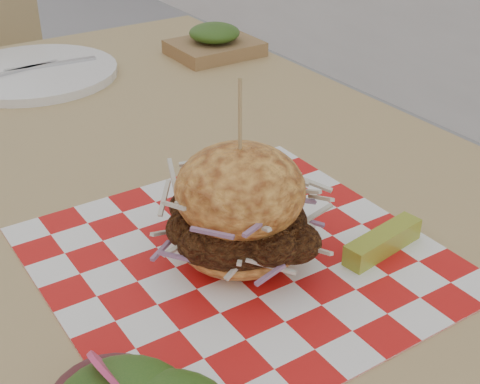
% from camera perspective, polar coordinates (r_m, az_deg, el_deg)
% --- Properties ---
extents(patio_table, '(0.80, 1.20, 0.75)m').
position_cam_1_polar(patio_table, '(0.85, -7.86, -3.08)').
color(patio_table, tan).
rests_on(patio_table, ground).
extents(paper_liner, '(0.36, 0.36, 0.00)m').
position_cam_1_polar(paper_liner, '(0.65, 0.00, -5.66)').
color(paper_liner, red).
rests_on(paper_liner, patio_table).
extents(sandwich, '(0.16, 0.16, 0.18)m').
position_cam_1_polar(sandwich, '(0.62, 0.00, -1.77)').
color(sandwich, '#F0A243').
rests_on(sandwich, paper_liner).
extents(pickle_spear, '(0.10, 0.04, 0.02)m').
position_cam_1_polar(pickle_spear, '(0.67, 12.09, -4.18)').
color(pickle_spear, '#A3B033').
rests_on(pickle_spear, paper_liner).
extents(place_setting, '(0.27, 0.27, 0.02)m').
position_cam_1_polar(place_setting, '(1.16, -17.17, 9.69)').
color(place_setting, white).
rests_on(place_setting, patio_table).
extents(kraft_tray, '(0.15, 0.12, 0.06)m').
position_cam_1_polar(kraft_tray, '(1.22, -2.18, 12.63)').
color(kraft_tray, olive).
rests_on(kraft_tray, patio_table).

